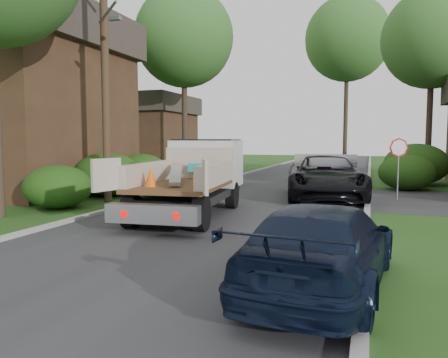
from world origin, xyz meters
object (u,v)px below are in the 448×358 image
tree_right_far (433,39)px  tree_left_back (59,31)px  flatbed_truck (198,172)px  house_left_near (11,100)px  house_left_far (142,132)px  tree_center_far (348,39)px  utility_pole (105,66)px  navy_suv (322,246)px  black_pickup (325,177)px  stop_sign (399,156)px  tree_left_far (184,38)px

tree_right_far → tree_left_back: (-21.50, -7.00, 0.50)m
tree_right_far → flatbed_truck: (-8.82, -16.03, -7.16)m
house_left_near → tree_right_far: tree_right_far is taller
house_left_far → tree_right_far: tree_right_far is taller
house_left_far → tree_center_far: size_ratio=0.52×
utility_pole → navy_suv: 12.49m
utility_pole → black_pickup: 9.70m
utility_pole → flatbed_truck: utility_pole is taller
tree_center_far → navy_suv: tree_center_far is taller
utility_pole → flatbed_truck: size_ratio=1.51×
tree_right_far → stop_sign: bearing=-101.8°
stop_sign → utility_pole: bearing=-159.4°
tree_right_far → navy_suv: bearing=-100.2°
black_pickup → navy_suv: 11.22m
house_left_far → black_pickup: 20.86m
utility_pole → house_left_far: utility_pole is taller
house_left_far → tree_left_back: bearing=-93.2°
utility_pole → tree_left_back: (-8.52, 8.02, 3.80)m
tree_center_far → house_left_far: bearing=-152.7°
tree_left_far → flatbed_truck: tree_left_far is taller
tree_center_far → flatbed_truck: tree_center_far is taller
tree_center_far → tree_left_far: bearing=-126.2°
tree_center_far → navy_suv: size_ratio=3.04×
tree_left_back → tree_right_far: bearing=18.0°
navy_suv → house_left_near: bearing=-25.8°
utility_pole → black_pickup: size_ratio=1.56×
tree_left_far → navy_suv: (10.96, -19.50, -8.28)m
house_left_near → tree_center_far: bearing=58.7°
house_left_far → tree_right_far: bearing=-5.4°
stop_sign → house_left_near: (-17.20, -2.00, 2.50)m
house_left_near → tree_left_back: 7.88m
house_left_near → tree_left_far: (4.50, 10.00, 4.70)m
house_left_near → tree_right_far: bearing=33.7°
house_left_near → black_pickup: size_ratio=1.52×
stop_sign → tree_left_back: bearing=168.2°
stop_sign → utility_pole: size_ratio=0.25×
tree_right_far → tree_center_far: tree_center_far is taller
house_left_far → tree_center_far: 19.16m
stop_sign → tree_right_far: tree_right_far is taller
house_left_far → flatbed_truck: (12.18, -18.03, -1.73)m
tree_left_far → tree_left_back: size_ratio=1.02×
house_left_far → tree_left_far: (6.00, -5.00, 5.93)m
flatbed_truck → navy_suv: flatbed_truck is taller
house_left_far → tree_left_far: bearing=-39.8°
stop_sign → black_pickup: stop_sign is taller
utility_pole → tree_left_back: tree_left_back is taller
house_left_near → house_left_far: (-1.50, 15.00, -1.23)m
tree_right_far → black_pickup: 14.56m
tree_center_far → tree_left_back: bearing=-133.3°
tree_left_far → flatbed_truck: 16.33m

